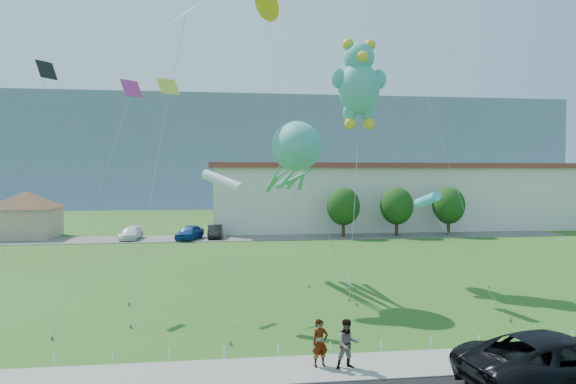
{
  "coord_description": "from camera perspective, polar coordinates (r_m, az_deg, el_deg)",
  "views": [
    {
      "loc": [
        -3.07,
        -20.2,
        6.88
      ],
      "look_at": [
        0.58,
        8.0,
        5.88
      ],
      "focal_mm": 32.0,
      "sensor_mm": 36.0,
      "label": 1
    }
  ],
  "objects": [
    {
      "name": "parked_car_blue",
      "position": [
        54.66,
        -10.88,
        -4.4
      ],
      "size": [
        3.2,
        4.79,
        1.51
      ],
      "primitive_type": "imported",
      "rotation": [
        0.0,
        0.0,
        -0.35
      ],
      "color": "#1A4890",
      "rests_on": "parking_strip"
    },
    {
      "name": "small_kite_white",
      "position": [
        24.44,
        -7.3,
        1.1
      ],
      "size": [
        0.59,
        5.14,
        6.98
      ],
      "color": "silver",
      "rests_on": "ground"
    },
    {
      "name": "small_kite_black",
      "position": [
        31.86,
        -25.81,
        9.62
      ],
      "size": [
        2.64,
        3.75,
        13.13
      ],
      "color": "black",
      "rests_on": "ground"
    },
    {
      "name": "small_kite_cyan",
      "position": [
        28.44,
        15.25,
        -0.91
      ],
      "size": [
        2.64,
        5.4,
        5.94
      ],
      "color": "#31C1DE",
      "rests_on": "ground"
    },
    {
      "name": "hill_ridge",
      "position": [
        140.35,
        -6.13,
        4.28
      ],
      "size": [
        160.0,
        50.0,
        25.0
      ],
      "primitive_type": "cube",
      "color": "slate",
      "rests_on": "ground"
    },
    {
      "name": "pedestrian_right",
      "position": [
        18.74,
        6.66,
        -16.42
      ],
      "size": [
        0.87,
        0.7,
        1.72
      ],
      "primitive_type": "imported",
      "rotation": [
        0.0,
        0.0,
        0.06
      ],
      "color": "gray",
      "rests_on": "sidewalk"
    },
    {
      "name": "small_kite_yellow",
      "position": [
        28.86,
        -13.55,
        8.88
      ],
      "size": [
        1.83,
        6.54,
        12.16
      ],
      "color": "yellow",
      "rests_on": "ground"
    },
    {
      "name": "ground",
      "position": [
        21.56,
        1.26,
        -16.6
      ],
      "size": [
        160.0,
        160.0,
        0.0
      ],
      "primitive_type": "plane",
      "color": "#305417",
      "rests_on": "ground"
    },
    {
      "name": "parked_car_white",
      "position": [
        56.18,
        -17.01,
        -4.4
      ],
      "size": [
        2.13,
        4.54,
        1.28
      ],
      "primitive_type": "imported",
      "rotation": [
        0.0,
        0.0,
        -0.08
      ],
      "color": "white",
      "rests_on": "parking_strip"
    },
    {
      "name": "sidewalk",
      "position": [
        18.99,
        2.57,
        -19.07
      ],
      "size": [
        80.0,
        2.5,
        0.1
      ],
      "primitive_type": "cube",
      "color": "gray",
      "rests_on": "ground"
    },
    {
      "name": "tree_mid",
      "position": [
        57.57,
        11.99,
        -1.52
      ],
      "size": [
        3.6,
        3.6,
        5.47
      ],
      "color": "#3F2B19",
      "rests_on": "ground"
    },
    {
      "name": "suv",
      "position": [
        18.94,
        28.21,
        -16.41
      ],
      "size": [
        6.85,
        3.7,
        1.83
      ],
      "primitive_type": "imported",
      "rotation": [
        0.0,
        0.0,
        1.67
      ],
      "color": "black",
      "rests_on": "road"
    },
    {
      "name": "pavilion",
      "position": [
        61.97,
        -27.11,
        -1.79
      ],
      "size": [
        9.2,
        9.2,
        5.0
      ],
      "color": "tan",
      "rests_on": "ground"
    },
    {
      "name": "parked_car_black",
      "position": [
        55.55,
        -8.13,
        -4.35
      ],
      "size": [
        1.49,
        4.21,
        1.38
      ],
      "primitive_type": "imported",
      "rotation": [
        0.0,
        0.0,
        -0.01
      ],
      "color": "black",
      "rests_on": "parking_strip"
    },
    {
      "name": "octopus_kite",
      "position": [
        29.31,
        0.63,
        3.78
      ],
      "size": [
        4.31,
        8.17,
        9.79
      ],
      "color": "teal",
      "rests_on": "ground"
    },
    {
      "name": "small_kite_orange",
      "position": [
        40.26,
        -2.22,
        19.44
      ],
      "size": [
        2.77,
        8.78,
        20.15
      ],
      "color": "yellow",
      "rests_on": "ground"
    },
    {
      "name": "pedestrian_left",
      "position": [
        18.84,
        3.59,
        -16.39
      ],
      "size": [
        0.69,
        0.54,
        1.67
      ],
      "primitive_type": "imported",
      "rotation": [
        0.0,
        0.0,
        0.26
      ],
      "color": "gray",
      "rests_on": "sidewalk"
    },
    {
      "name": "tree_near",
      "position": [
        55.87,
        6.17,
        -1.59
      ],
      "size": [
        3.6,
        3.6,
        5.47
      ],
      "color": "#3F2B19",
      "rests_on": "ground"
    },
    {
      "name": "warehouse",
      "position": [
        70.53,
        16.97,
        -0.32
      ],
      "size": [
        61.0,
        15.0,
        8.2
      ],
      "color": "beige",
      "rests_on": "ground"
    },
    {
      "name": "parking_strip",
      "position": [
        55.71,
        -4.18,
        -5.07
      ],
      "size": [
        70.0,
        6.0,
        0.06
      ],
      "primitive_type": "cube",
      "color": "#59544C",
      "rests_on": "ground"
    },
    {
      "name": "rope_fence",
      "position": [
        20.26,
        1.83,
        -17.09
      ],
      "size": [
        26.05,
        0.05,
        0.5
      ],
      "color": "white",
      "rests_on": "ground"
    },
    {
      "name": "teddy_bear_kite",
      "position": [
        34.35,
        7.89,
        12.05
      ],
      "size": [
        3.92,
        6.97,
        15.63
      ],
      "color": "teal",
      "rests_on": "ground"
    },
    {
      "name": "small_kite_blue",
      "position": [
        33.65,
        -11.45,
        18.41
      ],
      "size": [
        3.62,
        5.66,
        17.48
      ],
      "color": "blue",
      "rests_on": "ground"
    },
    {
      "name": "small_kite_pink",
      "position": [
        29.21,
        -17.75,
        8.48
      ],
      "size": [
        2.77,
        8.04,
        12.06
      ],
      "color": "#D02E86",
      "rests_on": "ground"
    },
    {
      "name": "tree_far",
      "position": [
        59.82,
        17.42,
        -1.44
      ],
      "size": [
        3.6,
        3.6,
        5.47
      ],
      "color": "#3F2B19",
      "rests_on": "ground"
    }
  ]
}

